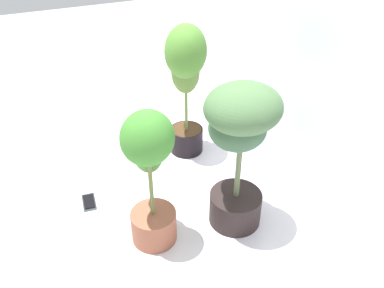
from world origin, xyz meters
name	(u,v)px	position (x,y,z in m)	size (l,w,h in m)	color
ground_plane	(148,195)	(0.00, 0.00, 0.00)	(8.00, 8.00, 0.00)	silver
potted_plant_back_right	(239,140)	(0.34, 0.36, 0.49)	(0.42, 0.39, 0.78)	black
potted_plant_back_left	(186,76)	(-0.34, 0.38, 0.52)	(0.36, 0.36, 0.83)	black
potted_plant_front_right	(150,171)	(0.30, -0.07, 0.41)	(0.33, 0.31, 0.72)	#99553D
cell_phone	(89,202)	(-0.08, -0.32, 0.00)	(0.15, 0.08, 0.01)	#2F3637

